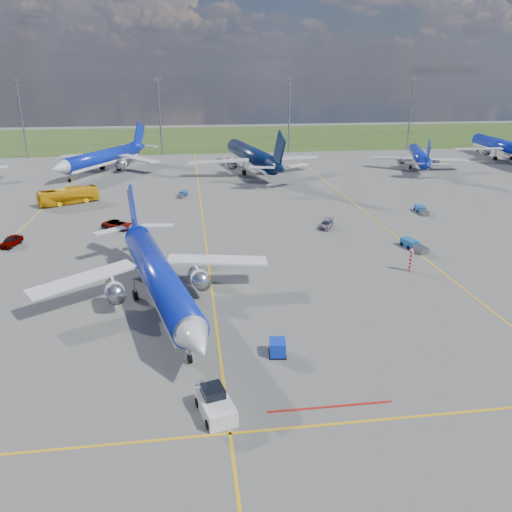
{
  "coord_description": "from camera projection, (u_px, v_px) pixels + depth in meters",
  "views": [
    {
      "loc": [
        -2.06,
        -49.2,
        24.55
      ],
      "look_at": [
        5.36,
        5.55,
        4.0
      ],
      "focal_mm": 35.0,
      "sensor_mm": 36.0,
      "label": 1
    }
  ],
  "objects": [
    {
      "name": "bg_jet_ene",
      "position": [
        499.0,
        158.0,
        148.8
      ],
      "size": [
        34.32,
        43.32,
        10.75
      ],
      "primitive_type": null,
      "rotation": [
        0.0,
        0.0,
        3.06
      ],
      "color": "#0C20AF",
      "rests_on": "ground"
    },
    {
      "name": "bg_jet_nnw",
      "position": [
        105.0,
        172.0,
        128.97
      ],
      "size": [
        46.56,
        50.87,
        10.77
      ],
      "primitive_type": null,
      "rotation": [
        0.0,
        0.0,
        -0.47
      ],
      "color": "#0C20AF",
      "rests_on": "ground"
    },
    {
      "name": "uld_container",
      "position": [
        278.0,
        348.0,
        45.75
      ],
      "size": [
        1.62,
        1.93,
        1.43
      ],
      "primitive_type": "cube",
      "rotation": [
        0.0,
        0.0,
        -0.11
      ],
      "color": "#0E31C7",
      "rests_on": "ground"
    },
    {
      "name": "bg_jet_ne",
      "position": [
        418.0,
        168.0,
        134.85
      ],
      "size": [
        36.08,
        41.33,
        9.1
      ],
      "primitive_type": null,
      "rotation": [
        0.0,
        0.0,
        2.82
      ],
      "color": "#0C20AF",
      "rests_on": "ground"
    },
    {
      "name": "ground",
      "position": [
        214.0,
        310.0,
        54.52
      ],
      "size": [
        400.0,
        400.0,
        0.0
      ],
      "primitive_type": "plane",
      "color": "#585856",
      "rests_on": "ground"
    },
    {
      "name": "taxiway_lines",
      "position": [
        206.0,
        233.0,
        80.27
      ],
      "size": [
        60.25,
        160.0,
        0.02
      ],
      "color": "gold",
      "rests_on": "ground"
    },
    {
      "name": "service_car_a",
      "position": [
        11.0,
        241.0,
        74.31
      ],
      "size": [
        2.76,
        4.72,
        1.51
      ],
      "primitive_type": "imported",
      "rotation": [
        0.0,
        0.0,
        -0.23
      ],
      "color": "#999999",
      "rests_on": "ground"
    },
    {
      "name": "floodlight_masts",
      "position": [
        225.0,
        112.0,
        153.56
      ],
      "size": [
        202.2,
        0.5,
        22.7
      ],
      "color": "slate",
      "rests_on": "ground"
    },
    {
      "name": "main_airliner",
      "position": [
        161.0,
        305.0,
        55.78
      ],
      "size": [
        37.69,
        44.31,
        10.04
      ],
      "primitive_type": null,
      "rotation": [
        0.0,
        0.0,
        0.25
      ],
      "color": "#0C20AF",
      "rests_on": "ground"
    },
    {
      "name": "baggage_tug_e",
      "position": [
        421.0,
        210.0,
        91.77
      ],
      "size": [
        1.79,
        4.92,
        1.08
      ],
      "rotation": [
        0.0,
        0.0,
        -0.11
      ],
      "color": "#1B4DA2",
      "rests_on": "ground"
    },
    {
      "name": "service_car_b",
      "position": [
        118.0,
        225.0,
        82.19
      ],
      "size": [
        5.88,
        4.67,
        1.49
      ],
      "primitive_type": "imported",
      "rotation": [
        0.0,
        0.0,
        1.09
      ],
      "color": "#999999",
      "rests_on": "ground"
    },
    {
      "name": "bg_jet_n",
      "position": [
        252.0,
        172.0,
        128.78
      ],
      "size": [
        43.29,
        52.38,
        12.29
      ],
      "primitive_type": null,
      "rotation": [
        0.0,
        0.0,
        3.31
      ],
      "color": "#07153B",
      "rests_on": "ground"
    },
    {
      "name": "grass_strip",
      "position": [
        193.0,
        138.0,
        193.84
      ],
      "size": [
        400.0,
        80.0,
        0.01
      ],
      "primitive_type": "cube",
      "color": "#2D4719",
      "rests_on": "ground"
    },
    {
      "name": "baggage_tug_c",
      "position": [
        182.0,
        194.0,
        103.75
      ],
      "size": [
        2.15,
        4.36,
        0.95
      ],
      "rotation": [
        0.0,
        0.0,
        -0.26
      ],
      "color": "#1A52A1",
      "rests_on": "ground"
    },
    {
      "name": "service_car_c",
      "position": [
        326.0,
        224.0,
        82.84
      ],
      "size": [
        3.66,
        4.69,
        1.27
      ],
      "primitive_type": "imported",
      "rotation": [
        0.0,
        0.0,
        -0.5
      ],
      "color": "#999999",
      "rests_on": "ground"
    },
    {
      "name": "warning_post",
      "position": [
        411.0,
        260.0,
        64.7
      ],
      "size": [
        0.5,
        0.5,
        3.0
      ],
      "primitive_type": "cylinder",
      "color": "red",
      "rests_on": "ground"
    },
    {
      "name": "pushback_tug",
      "position": [
        215.0,
        404.0,
        37.88
      ],
      "size": [
        3.15,
        5.98,
        1.99
      ],
      "rotation": [
        0.0,
        0.0,
        0.25
      ],
      "color": "silver",
      "rests_on": "ground"
    },
    {
      "name": "baggage_tug_w",
      "position": [
        413.0,
        245.0,
        73.04
      ],
      "size": [
        2.31,
        5.37,
        1.17
      ],
      "rotation": [
        0.0,
        0.0,
        0.18
      ],
      "color": "#195796",
      "rests_on": "ground"
    },
    {
      "name": "apron_bus",
      "position": [
        68.0,
        196.0,
        97.53
      ],
      "size": [
        11.37,
        7.83,
        3.2
      ],
      "primitive_type": "imported",
      "rotation": [
        0.0,
        0.0,
        2.07
      ],
      "color": "#EFAD0E",
      "rests_on": "ground"
    }
  ]
}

